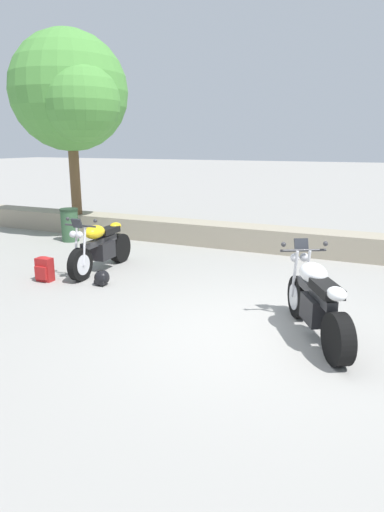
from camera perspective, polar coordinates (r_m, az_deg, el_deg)
ground_plane at (r=6.06m, az=7.97°, el=-9.96°), size 120.00×120.00×0.00m
stone_wall at (r=10.47m, az=15.49°, el=1.67°), size 36.00×0.80×0.55m
motorcycle_yellow_near_left at (r=8.92m, az=-11.84°, el=1.11°), size 0.67×2.07×1.18m
motorcycle_white_centre at (r=5.97m, az=15.84°, el=-5.77°), size 1.18×1.88×1.18m
rider_backpack at (r=8.58m, az=-18.63°, el=-1.54°), size 0.31×0.27×0.47m
rider_helmet at (r=8.09m, az=-11.66°, el=-2.80°), size 0.28×0.28×0.28m
leafy_tree_far_left at (r=12.64m, az=-15.38°, el=19.64°), size 3.24×3.09×4.82m
trash_bin at (r=11.91m, az=-15.60°, el=3.93°), size 0.46×0.46×0.86m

